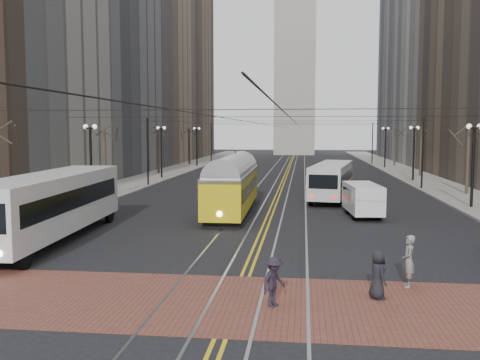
% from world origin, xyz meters
% --- Properties ---
extents(ground, '(260.00, 260.00, 0.00)m').
position_xyz_m(ground, '(0.00, 0.00, 0.00)').
color(ground, black).
rests_on(ground, ground).
extents(sidewalk_left, '(5.00, 140.00, 0.15)m').
position_xyz_m(sidewalk_left, '(-15.00, 45.00, 0.07)').
color(sidewalk_left, gray).
rests_on(sidewalk_left, ground).
extents(sidewalk_right, '(5.00, 140.00, 0.15)m').
position_xyz_m(sidewalk_right, '(15.00, 45.00, 0.07)').
color(sidewalk_right, gray).
rests_on(sidewalk_right, ground).
extents(crosswalk_band, '(25.00, 6.00, 0.01)m').
position_xyz_m(crosswalk_band, '(0.00, -4.00, 0.01)').
color(crosswalk_band, brown).
rests_on(crosswalk_band, ground).
extents(streetcar_rails, '(4.80, 130.00, 0.02)m').
position_xyz_m(streetcar_rails, '(0.00, 45.00, 0.00)').
color(streetcar_rails, gray).
rests_on(streetcar_rails, ground).
extents(centre_lines, '(0.42, 130.00, 0.01)m').
position_xyz_m(centre_lines, '(0.00, 45.00, 0.01)').
color(centre_lines, gold).
rests_on(centre_lines, ground).
extents(building_left_mid, '(16.00, 20.00, 34.00)m').
position_xyz_m(building_left_mid, '(-25.50, 46.00, 17.00)').
color(building_left_mid, slate).
rests_on(building_left_mid, ground).
extents(building_left_midfar, '(20.00, 20.00, 52.00)m').
position_xyz_m(building_left_midfar, '(-27.50, 66.00, 26.00)').
color(building_left_midfar, '#836E5A').
rests_on(building_left_midfar, ground).
extents(building_left_far, '(16.00, 20.00, 40.00)m').
position_xyz_m(building_left_far, '(-25.50, 86.00, 20.00)').
color(building_left_far, brown).
rests_on(building_left_far, ground).
extents(building_right_far, '(16.00, 20.00, 40.00)m').
position_xyz_m(building_right_far, '(25.50, 86.00, 20.00)').
color(building_right_far, slate).
rests_on(building_right_far, ground).
extents(lamp_posts, '(27.60, 57.20, 5.60)m').
position_xyz_m(lamp_posts, '(-0.00, 28.75, 2.80)').
color(lamp_posts, black).
rests_on(lamp_posts, ground).
extents(street_trees, '(31.68, 53.28, 5.60)m').
position_xyz_m(street_trees, '(0.00, 35.25, 2.80)').
color(street_trees, '#382D23').
rests_on(street_trees, ground).
extents(trolley_wires, '(25.96, 120.00, 6.60)m').
position_xyz_m(trolley_wires, '(0.00, 34.83, 3.77)').
color(trolley_wires, black).
rests_on(trolley_wires, ground).
extents(transit_bus, '(3.40, 13.27, 3.29)m').
position_xyz_m(transit_bus, '(-10.20, 4.36, 1.64)').
color(transit_bus, silver).
rests_on(transit_bus, ground).
extents(streetcar, '(2.54, 12.67, 2.98)m').
position_xyz_m(streetcar, '(-2.50, 14.41, 1.49)').
color(streetcar, gold).
rests_on(streetcar, ground).
extents(rear_bus, '(4.08, 11.06, 2.82)m').
position_xyz_m(rear_bus, '(4.36, 22.16, 1.41)').
color(rear_bus, silver).
rests_on(rear_bus, ground).
extents(cargo_van, '(2.23, 4.83, 2.07)m').
position_xyz_m(cargo_van, '(5.83, 13.64, 1.04)').
color(cargo_van, white).
rests_on(cargo_van, ground).
extents(sedan_grey, '(1.99, 4.68, 1.58)m').
position_xyz_m(sedan_grey, '(4.00, 33.70, 0.79)').
color(sedan_grey, '#3F4146').
rests_on(sedan_grey, ground).
extents(pedestrian_a, '(0.74, 0.90, 1.59)m').
position_xyz_m(pedestrian_a, '(4.53, -3.06, 0.81)').
color(pedestrian_a, black).
rests_on(pedestrian_a, crosswalk_band).
extents(pedestrian_b, '(0.51, 0.71, 1.82)m').
position_xyz_m(pedestrian_b, '(5.77, -1.62, 0.92)').
color(pedestrian_b, slate).
rests_on(pedestrian_b, crosswalk_band).
extents(pedestrian_d, '(1.04, 1.15, 1.55)m').
position_xyz_m(pedestrian_d, '(1.24, -4.23, 0.79)').
color(pedestrian_d, black).
rests_on(pedestrian_d, crosswalk_band).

